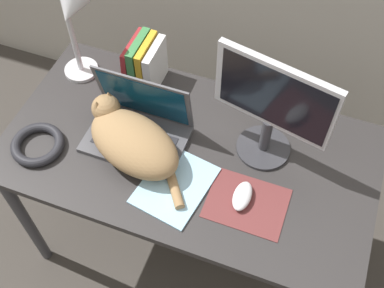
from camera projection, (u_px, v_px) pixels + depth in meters
desk at (189, 164)px, 1.73m from camera, size 1.29×0.69×0.75m
laptop at (138, 127)px, 1.66m from camera, size 0.34×0.23×0.24m
cat at (132, 141)px, 1.59m from camera, size 0.43×0.31×0.15m
external_monitor at (272, 106)px, 1.48m from camera, size 0.39×0.19×0.41m
mousepad at (247, 203)px, 1.54m from camera, size 0.25×0.20×0.00m
computer_mouse at (242, 196)px, 1.53m from camera, size 0.06×0.11×0.03m
book_row at (145, 63)px, 1.77m from camera, size 0.12×0.16×0.19m
desk_lamp at (72, 23)px, 1.63m from camera, size 0.17×0.17×0.42m
cable_coil at (38, 144)px, 1.65m from camera, size 0.18×0.18×0.03m
notepad at (175, 185)px, 1.57m from camera, size 0.24×0.29×0.01m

